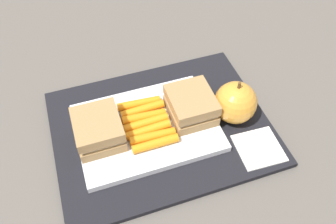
% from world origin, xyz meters
% --- Properties ---
extents(ground_plane, '(2.40, 2.40, 0.00)m').
position_xyz_m(ground_plane, '(0.00, 0.00, 0.00)').
color(ground_plane, '#56514C').
extents(lunchbag_mat, '(0.36, 0.28, 0.01)m').
position_xyz_m(lunchbag_mat, '(0.00, 0.00, 0.01)').
color(lunchbag_mat, black).
rests_on(lunchbag_mat, ground_plane).
extents(food_tray, '(0.23, 0.17, 0.01)m').
position_xyz_m(food_tray, '(-0.03, 0.00, 0.02)').
color(food_tray, white).
rests_on(food_tray, lunchbag_mat).
extents(sandwich_half_left, '(0.07, 0.08, 0.04)m').
position_xyz_m(sandwich_half_left, '(-0.10, 0.00, 0.04)').
color(sandwich_half_left, '#9E7A4C').
rests_on(sandwich_half_left, food_tray).
extents(sandwich_half_right, '(0.07, 0.08, 0.04)m').
position_xyz_m(sandwich_half_right, '(0.05, 0.00, 0.04)').
color(sandwich_half_right, '#9E7A4C').
rests_on(sandwich_half_right, food_tray).
extents(carrot_sticks_bundle, '(0.08, 0.10, 0.02)m').
position_xyz_m(carrot_sticks_bundle, '(-0.02, 0.00, 0.03)').
color(carrot_sticks_bundle, orange).
rests_on(carrot_sticks_bundle, food_tray).
extents(apple, '(0.07, 0.07, 0.08)m').
position_xyz_m(apple, '(0.12, -0.02, 0.05)').
color(apple, gold).
rests_on(apple, lunchbag_mat).
extents(paper_napkin, '(0.07, 0.07, 0.00)m').
position_xyz_m(paper_napkin, '(0.14, -0.10, 0.01)').
color(paper_napkin, white).
rests_on(paper_napkin, lunchbag_mat).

